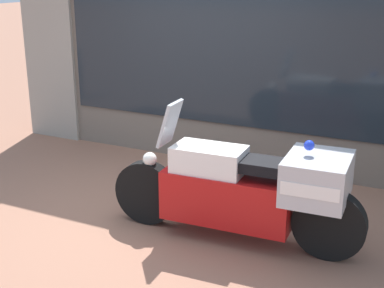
# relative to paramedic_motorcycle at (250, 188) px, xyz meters

# --- Properties ---
(ground_plane) EXTENTS (60.00, 60.00, 0.00)m
(ground_plane) POSITION_rel_paramedic_motorcycle_xyz_m (-1.28, 0.09, -0.54)
(ground_plane) COLOR #8E604C
(shop_building) EXTENTS (6.01, 0.55, 3.39)m
(shop_building) POSITION_rel_paramedic_motorcycle_xyz_m (-1.68, 2.08, 1.16)
(shop_building) COLOR #6B6056
(shop_building) RESTS_ON ground
(window_display) EXTENTS (4.68, 0.30, 1.99)m
(window_display) POSITION_rel_paramedic_motorcycle_xyz_m (-0.91, 2.11, -0.07)
(window_display) COLOR slate
(window_display) RESTS_ON ground
(paramedic_motorcycle) EXTENTS (2.44, 0.70, 1.28)m
(paramedic_motorcycle) POSITION_rel_paramedic_motorcycle_xyz_m (0.00, 0.00, 0.00)
(paramedic_motorcycle) COLOR black
(paramedic_motorcycle) RESTS_ON ground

